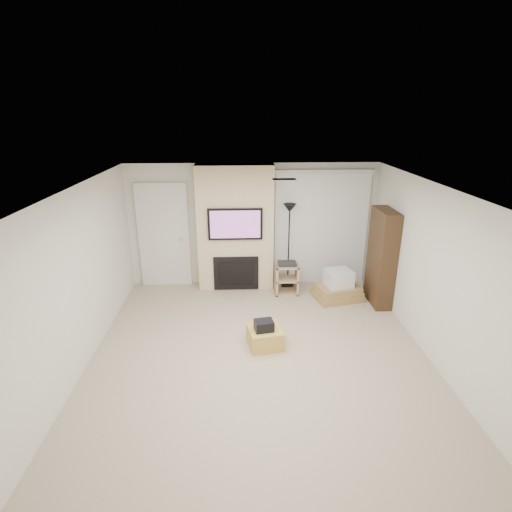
{
  "coord_description": "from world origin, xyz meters",
  "views": [
    {
      "loc": [
        -0.28,
        -5.09,
        3.46
      ],
      "look_at": [
        0.0,
        1.2,
        1.15
      ],
      "focal_mm": 28.0,
      "sensor_mm": 36.0,
      "label": 1
    }
  ],
  "objects_px": {
    "av_stand": "(287,277)",
    "bookshelf": "(382,258)",
    "ottoman": "(265,337)",
    "box_stack": "(338,288)",
    "floor_lamp": "(289,222)"
  },
  "relations": [
    {
      "from": "floor_lamp",
      "to": "box_stack",
      "type": "xyz_separation_m",
      "value": [
        0.9,
        -0.62,
        -1.15
      ]
    },
    {
      "from": "ottoman",
      "to": "bookshelf",
      "type": "height_order",
      "value": "bookshelf"
    },
    {
      "from": "floor_lamp",
      "to": "av_stand",
      "type": "bearing_deg",
      "value": -100.94
    },
    {
      "from": "floor_lamp",
      "to": "av_stand",
      "type": "xyz_separation_m",
      "value": [
        -0.07,
        -0.34,
        -1.03
      ]
    },
    {
      "from": "av_stand",
      "to": "bookshelf",
      "type": "relative_size",
      "value": 0.37
    },
    {
      "from": "bookshelf",
      "to": "ottoman",
      "type": "bearing_deg",
      "value": -147.72
    },
    {
      "from": "floor_lamp",
      "to": "box_stack",
      "type": "relative_size",
      "value": 1.75
    },
    {
      "from": "ottoman",
      "to": "bookshelf",
      "type": "relative_size",
      "value": 0.28
    },
    {
      "from": "av_stand",
      "to": "bookshelf",
      "type": "bearing_deg",
      "value": -15.74
    },
    {
      "from": "floor_lamp",
      "to": "ottoman",
      "type": "bearing_deg",
      "value": -105.52
    },
    {
      "from": "av_stand",
      "to": "bookshelf",
      "type": "distance_m",
      "value": 1.84
    },
    {
      "from": "bookshelf",
      "to": "av_stand",
      "type": "bearing_deg",
      "value": 164.26
    },
    {
      "from": "ottoman",
      "to": "box_stack",
      "type": "height_order",
      "value": "box_stack"
    },
    {
      "from": "av_stand",
      "to": "bookshelf",
      "type": "height_order",
      "value": "bookshelf"
    },
    {
      "from": "av_stand",
      "to": "box_stack",
      "type": "distance_m",
      "value": 1.01
    }
  ]
}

